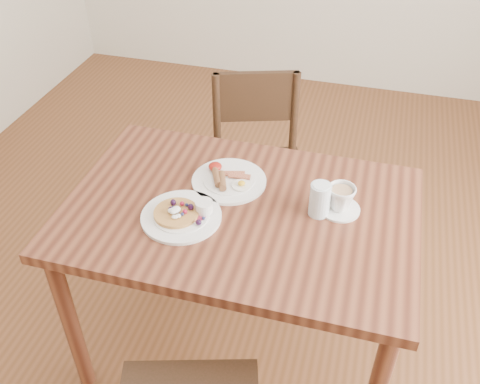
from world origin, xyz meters
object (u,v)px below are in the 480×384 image
at_px(dining_table, 240,229).
at_px(water_glass, 320,200).
at_px(pancake_plate, 183,214).
at_px(teacup_saucer, 341,200).
at_px(breakfast_plate, 228,180).
at_px(chair_far, 257,162).

bearing_deg(dining_table, water_glass, 9.64).
relative_size(pancake_plate, teacup_saucer, 1.93).
distance_m(dining_table, breakfast_plate, 0.19).
distance_m(chair_far, teacup_saucer, 0.76).
relative_size(dining_table, chair_far, 1.36).
bearing_deg(breakfast_plate, pancake_plate, -111.66).
height_order(pancake_plate, water_glass, water_glass).
relative_size(breakfast_plate, water_glass, 2.27).
bearing_deg(dining_table, teacup_saucer, 13.98).
relative_size(teacup_saucer, water_glass, 1.18).
bearing_deg(chair_far, pancake_plate, 65.67).
bearing_deg(chair_far, dining_table, 80.19).
xyz_separation_m(dining_table, breakfast_plate, (-0.08, 0.13, 0.11)).
distance_m(breakfast_plate, teacup_saucer, 0.41).
xyz_separation_m(dining_table, teacup_saucer, (0.33, 0.08, 0.14)).
relative_size(pancake_plate, water_glass, 2.27).
distance_m(pancake_plate, breakfast_plate, 0.24).
relative_size(breakfast_plate, teacup_saucer, 1.93).
xyz_separation_m(chair_far, pancake_plate, (-0.08, -0.73, 0.27)).
relative_size(pancake_plate, breakfast_plate, 1.00).
bearing_deg(water_glass, chair_far, 121.25).
bearing_deg(chair_far, water_glass, 102.98).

